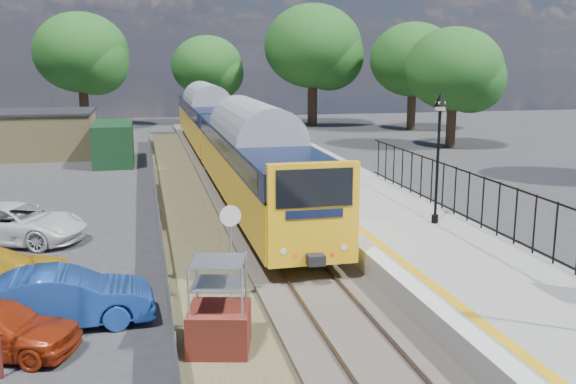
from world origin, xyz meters
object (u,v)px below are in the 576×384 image
object	(u,v)px
speed_sign	(231,238)
car_white	(15,223)
victorian_lamp_north	(439,127)
car_blue	(63,298)
train	(224,132)
brick_plinth	(219,308)

from	to	relation	value
speed_sign	car_white	size ratio (longest dim) A/B	0.55
victorian_lamp_north	car_white	bearing A→B (deg)	164.87
car_blue	car_white	distance (m)	8.65
speed_sign	car_white	world-z (taller)	speed_sign
train	speed_sign	distance (m)	21.38
train	speed_sign	bearing A→B (deg)	-96.72
train	brick_plinth	world-z (taller)	train
brick_plinth	car_white	world-z (taller)	brick_plinth
brick_plinth	car_blue	bearing A→B (deg)	148.00
victorian_lamp_north	brick_plinth	bearing A→B (deg)	-142.03
victorian_lamp_north	speed_sign	world-z (taller)	victorian_lamp_north
brick_plinth	speed_sign	xyz separation A→B (m)	(0.64, 2.61, 0.87)
speed_sign	car_blue	bearing A→B (deg)	-179.28
victorian_lamp_north	car_blue	size ratio (longest dim) A/B	1.03
brick_plinth	train	bearing A→B (deg)	82.50
car_blue	car_white	world-z (taller)	car_blue
victorian_lamp_north	speed_sign	size ratio (longest dim) A/B	1.62
train	car_blue	xyz separation A→B (m)	(-6.79, -21.56, -1.61)
train	speed_sign	world-z (taller)	train
car_white	car_blue	bearing A→B (deg)	-140.91
victorian_lamp_north	speed_sign	bearing A→B (deg)	-153.01
train	car_blue	size ratio (longest dim) A/B	9.16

